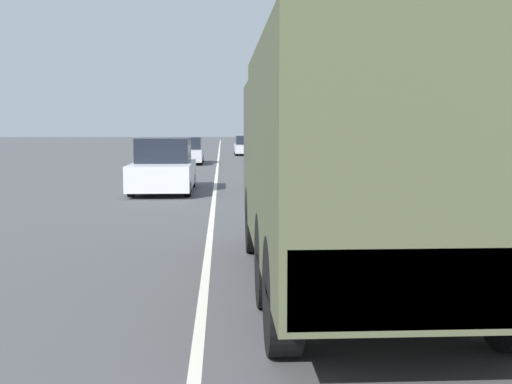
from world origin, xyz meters
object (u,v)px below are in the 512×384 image
(car_nearest_ahead, at_px, (164,168))
(car_third_ahead, at_px, (248,146))
(car_second_ahead, at_px, (186,152))
(military_truck, at_px, (351,158))

(car_nearest_ahead, xyz_separation_m, car_third_ahead, (3.75, 26.31, -0.13))
(car_second_ahead, xyz_separation_m, car_third_ahead, (3.90, 10.90, -0.03))
(car_nearest_ahead, bearing_deg, car_second_ahead, 90.55)
(car_second_ahead, bearing_deg, car_third_ahead, 70.31)
(military_truck, distance_m, car_third_ahead, 39.08)
(car_nearest_ahead, xyz_separation_m, car_second_ahead, (-0.15, 15.41, -0.09))
(car_nearest_ahead, relative_size, car_second_ahead, 1.10)
(car_third_ahead, bearing_deg, car_nearest_ahead, -98.12)
(military_truck, relative_size, car_nearest_ahead, 1.51)
(military_truck, bearing_deg, car_third_ahead, 89.62)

